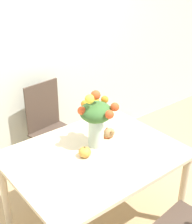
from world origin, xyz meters
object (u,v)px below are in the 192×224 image
Objects in this scene: turkey_figurine at (108,132)px; pumpkin at (85,152)px; flower_vase at (96,117)px; dining_chair_near_window at (52,129)px.

pumpkin is at bearing -160.66° from turkey_figurine.
flower_vase is 4.90× the size of pumpkin.
dining_chair_near_window is at bearing 96.79° from turkey_figurine.
turkey_figurine is (0.16, 0.04, -0.21)m from flower_vase.
flower_vase is at bearing 23.15° from pumpkin.
flower_vase is 0.49× the size of dining_chair_near_window.
pumpkin is at bearing -112.11° from dining_chair_near_window.
flower_vase is 0.27m from pumpkin.
flower_vase is 0.26m from turkey_figurine.
turkey_figurine is 0.14× the size of dining_chair_near_window.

